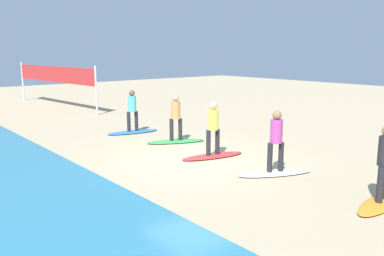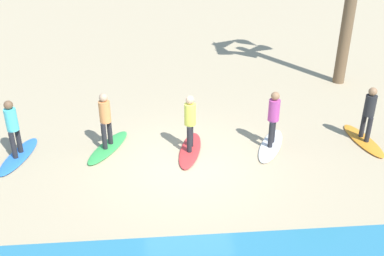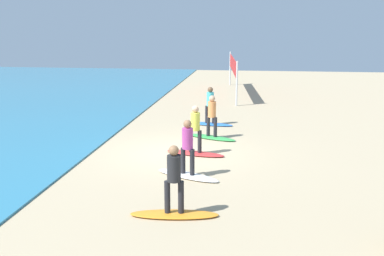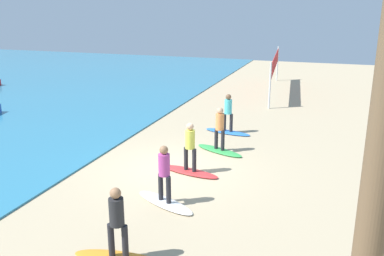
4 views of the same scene
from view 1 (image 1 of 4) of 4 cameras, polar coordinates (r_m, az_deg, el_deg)
The scene contains 11 objects.
ground_plane at distance 12.29m, azimuth 0.27°, elevation -4.51°, with size 60.00×60.00×0.00m, color tan.
surfboard_orange at distance 9.75m, azimuth 25.07°, elevation -9.44°, with size 2.10×0.56×0.09m, color orange.
surfboard_white at distance 11.09m, azimuth 11.56°, elevation -6.21°, with size 2.10×0.56×0.09m, color white.
surfer_white at distance 10.84m, azimuth 11.76°, elevation -1.19°, with size 0.32×0.43×1.64m.
surfboard_red at distance 12.59m, azimuth 2.94°, elevation -3.94°, with size 2.10×0.56×0.09m, color red.
surfer_red at distance 12.38m, azimuth 2.98°, elevation 0.51°, with size 0.32×0.45×1.64m.
surfboard_green at distance 14.57m, azimuth -2.27°, elevation -1.88°, with size 2.10×0.56×0.09m, color green.
surfer_green at distance 14.39m, azimuth -2.30°, elevation 1.97°, with size 0.32×0.43×1.64m.
surfboard_blue at distance 16.40m, azimuth -8.31°, elevation -0.55°, with size 2.10×0.56×0.09m, color blue.
surfer_blue at distance 16.24m, azimuth -8.41°, elevation 2.88°, with size 0.32×0.45×1.64m.
volleyball_net at distance 25.04m, azimuth -18.83°, elevation 6.92°, with size 9.06×0.92×2.50m.
Camera 1 is at (-9.09, 7.60, 3.26)m, focal length 37.94 mm.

